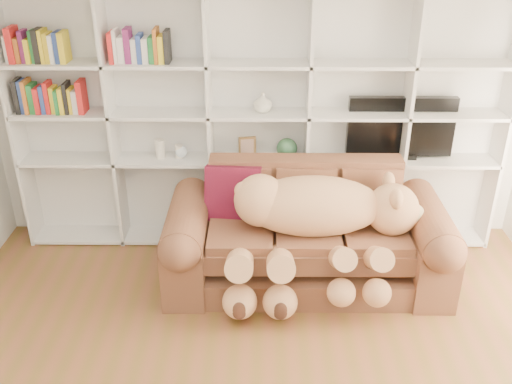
{
  "coord_description": "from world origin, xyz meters",
  "views": [
    {
      "loc": [
        0.02,
        -2.56,
        2.99
      ],
      "look_at": [
        -0.02,
        1.63,
        0.85
      ],
      "focal_mm": 40.0,
      "sensor_mm": 36.0,
      "label": 1
    }
  ],
  "objects_px": {
    "sofa": "(306,241)",
    "tv": "(400,128)",
    "teddy_bear": "(315,222)",
    "gift_box": "(431,265)"
  },
  "relations": [
    {
      "from": "sofa",
      "to": "teddy_bear",
      "type": "bearing_deg",
      "value": -77.01
    },
    {
      "from": "sofa",
      "to": "gift_box",
      "type": "distance_m",
      "value": 1.14
    },
    {
      "from": "sofa",
      "to": "tv",
      "type": "height_order",
      "value": "tv"
    },
    {
      "from": "gift_box",
      "to": "teddy_bear",
      "type": "bearing_deg",
      "value": -169.43
    },
    {
      "from": "tv",
      "to": "gift_box",
      "type": "bearing_deg",
      "value": -72.32
    },
    {
      "from": "sofa",
      "to": "gift_box",
      "type": "xyz_separation_m",
      "value": [
        1.11,
        -0.0,
        -0.25
      ]
    },
    {
      "from": "teddy_bear",
      "to": "gift_box",
      "type": "xyz_separation_m",
      "value": [
        1.06,
        0.2,
        -0.55
      ]
    },
    {
      "from": "tv",
      "to": "sofa",
      "type": "bearing_deg",
      "value": -140.99
    },
    {
      "from": "sofa",
      "to": "tv",
      "type": "distance_m",
      "value": 1.37
    },
    {
      "from": "sofa",
      "to": "teddy_bear",
      "type": "distance_m",
      "value": 0.37
    }
  ]
}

